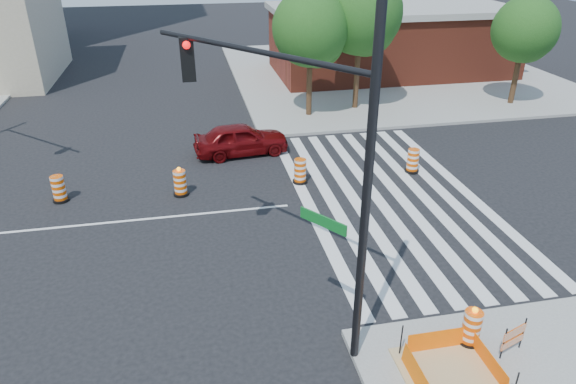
{
  "coord_description": "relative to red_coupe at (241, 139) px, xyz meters",
  "views": [
    {
      "loc": [
        3.69,
        -16.52,
        9.2
      ],
      "look_at": [
        6.7,
        -1.6,
        1.4
      ],
      "focal_mm": 32.0,
      "sensor_mm": 36.0,
      "label": 1
    }
  ],
  "objects": [
    {
      "name": "ground",
      "position": [
        -5.91,
        -5.3,
        -0.72
      ],
      "size": [
        120.0,
        120.0,
        0.0
      ],
      "primitive_type": "plane",
      "color": "black",
      "rests_on": "ground"
    },
    {
      "name": "barricade",
      "position": [
        4.82,
        -13.86,
        -0.07
      ],
      "size": [
        0.74,
        0.29,
        0.91
      ],
      "rotation": [
        0.0,
        0.0,
        0.34
      ],
      "color": "#E44F04",
      "rests_on": "ground"
    },
    {
      "name": "tree_north_e",
      "position": [
        16.41,
        4.27,
        3.38
      ],
      "size": [
        3.61,
        3.59,
        6.11
      ],
      "color": "#382314",
      "rests_on": "ground"
    },
    {
      "name": "median_drum_5",
      "position": [
        6.87,
        -3.4,
        -0.24
      ],
      "size": [
        0.6,
        0.6,
        1.02
      ],
      "color": "black",
      "rests_on": "ground"
    },
    {
      "name": "crosswalk_east",
      "position": [
        5.04,
        -5.3,
        -0.72
      ],
      "size": [
        6.75,
        13.5,
        0.01
      ],
      "color": "silver",
      "rests_on": "ground"
    },
    {
      "name": "signal_pole_se",
      "position": [
        0.07,
        -11.7,
        4.58
      ],
      "size": [
        4.0,
        5.37,
        8.67
      ],
      "rotation": [
        0.0,
        0.0,
        2.21
      ],
      "color": "black",
      "rests_on": "ground"
    },
    {
      "name": "red_coupe",
      "position": [
        0.0,
        0.0,
        0.0
      ],
      "size": [
        4.4,
        2.14,
        1.45
      ],
      "primitive_type": "imported",
      "rotation": [
        0.0,
        0.0,
        1.67
      ],
      "color": "#5D080A",
      "rests_on": "ground"
    },
    {
      "name": "tree_north_c",
      "position": [
        4.28,
        4.53,
        3.77
      ],
      "size": [
        3.94,
        3.94,
        6.7
      ],
      "color": "#382314",
      "rests_on": "ground"
    },
    {
      "name": "lane_centerline",
      "position": [
        -5.91,
        -5.3,
        -0.72
      ],
      "size": [
        14.0,
        0.12,
        0.01
      ],
      "primitive_type": "cube",
      "color": "silver",
      "rests_on": "ground"
    },
    {
      "name": "tree_north_d",
      "position": [
        7.17,
        5.24,
        4.34
      ],
      "size": [
        4.44,
        4.44,
        7.54
      ],
      "color": "#382314",
      "rests_on": "ground"
    },
    {
      "name": "median_drum_2",
      "position": [
        -7.28,
        -3.24,
        -0.24
      ],
      "size": [
        0.6,
        0.6,
        1.02
      ],
      "color": "black",
      "rests_on": "ground"
    },
    {
      "name": "median_drum_3",
      "position": [
        -2.8,
        -3.63,
        -0.23
      ],
      "size": [
        0.6,
        0.6,
        1.18
      ],
      "color": "black",
      "rests_on": "ground"
    },
    {
      "name": "sidewalk_ne",
      "position": [
        12.09,
        12.7,
        -0.65
      ],
      "size": [
        22.0,
        22.0,
        0.15
      ],
      "primitive_type": "cube",
      "color": "gray",
      "rests_on": "ground"
    },
    {
      "name": "median_drum_4",
      "position": [
        1.97,
        -3.48,
        -0.24
      ],
      "size": [
        0.6,
        0.6,
        1.02
      ],
      "color": "black",
      "rests_on": "ground"
    },
    {
      "name": "brick_storefront",
      "position": [
        12.09,
        12.7,
        1.59
      ],
      "size": [
        16.5,
        8.5,
        4.6
      ],
      "color": "maroon",
      "rests_on": "ground"
    },
    {
      "name": "excavation_pit",
      "position": [
        3.09,
        -14.3,
        -0.5
      ],
      "size": [
        2.2,
        2.2,
        0.9
      ],
      "color": "tan",
      "rests_on": "ground"
    },
    {
      "name": "pit_drum",
      "position": [
        4.01,
        -13.36,
        -0.12
      ],
      "size": [
        0.56,
        0.56,
        1.1
      ],
      "color": "black",
      "rests_on": "ground"
    }
  ]
}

